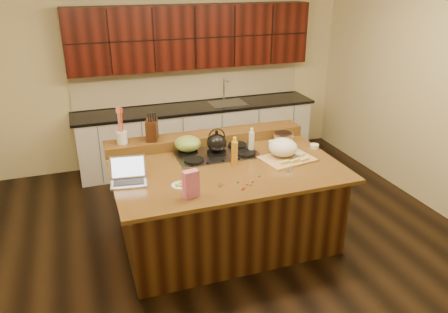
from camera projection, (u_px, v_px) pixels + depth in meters
name	position (u px, v px, depth m)	size (l,w,h in m)	color
room	(226.00, 127.00, 4.50)	(5.52, 5.02, 2.72)	black
island	(225.00, 202.00, 4.85)	(2.40, 1.60, 0.92)	black
back_ledge	(206.00, 138.00, 5.25)	(2.40, 0.30, 0.12)	black
cooktop	(217.00, 154.00, 4.92)	(0.92, 0.52, 0.05)	gray
back_counter	(196.00, 102.00, 6.67)	(3.70, 0.66, 2.40)	silver
kettle	(217.00, 143.00, 4.87)	(0.22, 0.22, 0.20)	black
green_bowl	(188.00, 144.00, 4.90)	(0.30, 0.30, 0.17)	olive
laptop	(128.00, 175.00, 4.28)	(0.38, 0.32, 0.24)	#B7B7BC
oil_bottle	(235.00, 154.00, 4.61)	(0.07, 0.07, 0.27)	#BA8320
vinegar_bottle	(251.00, 143.00, 4.94)	(0.06, 0.06, 0.25)	silver
wooden_tray	(284.00, 150.00, 4.80)	(0.61, 0.49, 0.22)	tan
ramekin_a	(299.00, 155.00, 4.87)	(0.10, 0.10, 0.04)	white
ramekin_b	(314.00, 146.00, 5.11)	(0.10, 0.10, 0.04)	white
ramekin_c	(273.00, 143.00, 5.21)	(0.10, 0.10, 0.04)	white
strainer_bowl	(283.00, 138.00, 5.30)	(0.24, 0.24, 0.09)	#996B3F
kitchen_timer	(290.00, 169.00, 4.50)	(0.08, 0.08, 0.07)	silver
pink_bag	(191.00, 184.00, 3.96)	(0.14, 0.07, 0.26)	#C15B81
candy_plate	(181.00, 185.00, 4.22)	(0.18, 0.18, 0.01)	white
package_box	(137.00, 167.00, 4.47)	(0.10, 0.07, 0.14)	#E4A650
utensil_crock	(122.00, 137.00, 4.90)	(0.12, 0.12, 0.14)	white
knife_block	(152.00, 130.00, 4.99)	(0.12, 0.20, 0.24)	black
gumdrop_0	(247.00, 184.00, 4.23)	(0.02, 0.02, 0.02)	red
gumdrop_1	(259.00, 176.00, 4.40)	(0.02, 0.02, 0.02)	#198C26
gumdrop_2	(244.00, 188.00, 4.16)	(0.02, 0.02, 0.02)	red
gumdrop_3	(222.00, 185.00, 4.22)	(0.02, 0.02, 0.02)	#198C26
gumdrop_4	(243.00, 189.00, 4.13)	(0.02, 0.02, 0.02)	red
gumdrop_5	(219.00, 183.00, 4.25)	(0.02, 0.02, 0.02)	#198C26
gumdrop_6	(220.00, 186.00, 4.20)	(0.02, 0.02, 0.02)	red
gumdrop_7	(238.00, 182.00, 4.28)	(0.02, 0.02, 0.02)	#198C26
gumdrop_8	(253.00, 181.00, 4.28)	(0.02, 0.02, 0.02)	red
gumdrop_9	(252.00, 185.00, 4.22)	(0.02, 0.02, 0.02)	#198C26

